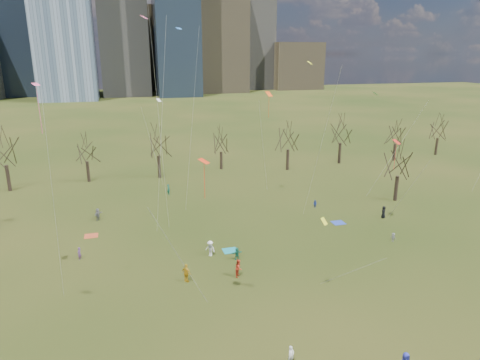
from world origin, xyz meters
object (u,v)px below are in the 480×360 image
object	(u,v)px
blanket_teal	(230,251)
person_2	(239,268)
blanket_navy	(338,223)
blanket_crimson	(91,236)
person_4	(186,273)
person_1	(291,355)

from	to	relation	value
blanket_teal	person_2	xyz separation A→B (m)	(-0.61, -5.80, 0.89)
blanket_navy	blanket_crimson	bearing A→B (deg)	171.98
person_4	blanket_navy	bearing A→B (deg)	-105.38
blanket_navy	blanket_crimson	xyz separation A→B (m)	(-30.94, 4.36, 0.00)
blanket_teal	blanket_crimson	size ratio (longest dim) A/B	1.00
blanket_crimson	person_4	distance (m)	16.93
person_1	person_2	distance (m)	13.07
person_1	person_2	size ratio (longest dim) A/B	0.80
blanket_crimson	person_1	world-z (taller)	person_1
blanket_crimson	blanket_teal	bearing A→B (deg)	-29.18
person_2	person_1	bearing A→B (deg)	-148.64
blanket_crimson	person_4	xyz separation A→B (m)	(9.47, -14.01, 0.93)
blanket_teal	blanket_navy	distance (m)	16.24
blanket_navy	person_1	world-z (taller)	person_1
blanket_crimson	person_1	size ratio (longest dim) A/B	1.10
blanket_navy	person_4	world-z (taller)	person_4
person_1	person_4	distance (m)	14.41
blanket_navy	person_4	xyz separation A→B (m)	(-21.47, -9.65, 0.93)
person_2	person_4	size ratio (longest dim) A/B	0.96
blanket_navy	blanket_teal	bearing A→B (deg)	-165.20
person_4	blanket_crimson	bearing A→B (deg)	-5.52
blanket_teal	person_4	bearing A→B (deg)	-136.36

